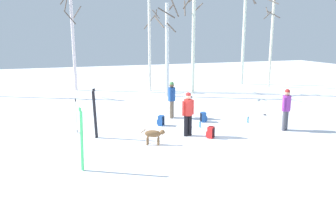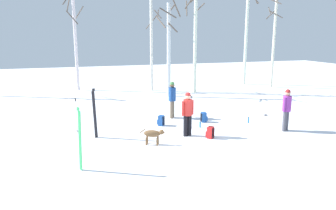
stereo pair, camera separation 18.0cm
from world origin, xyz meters
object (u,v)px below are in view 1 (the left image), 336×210
Objects in this scene: dog at (154,134)px; ski_pair_lying_0 at (264,115)px; water_bottle_0 at (248,120)px; birch_tree_4 at (193,31)px; backpack_1 at (203,117)px; backpack_0 at (211,132)px; person_0 at (188,111)px; ski_pair_planted_0 at (95,114)px; person_1 at (286,107)px; ski_poles_1 at (191,111)px; person_2 at (172,97)px; birch_tree_6 at (272,33)px; birch_tree_1 at (73,39)px; water_bottle_1 at (200,125)px; birch_tree_3 at (167,47)px; backpack_2 at (161,121)px; ski_pair_planted_1 at (82,140)px; birch_tree_5 at (244,33)px; birch_tree_2 at (150,41)px.

ski_pair_lying_0 is at bearing 21.26° from dog.
birch_tree_4 is (0.56, 7.78, 3.92)m from water_bottle_0.
backpack_1 is at bearing -177.11° from ski_pair_lying_0.
backpack_0 is (-3.99, -2.36, 0.20)m from ski_pair_lying_0.
person_0 is at bearing -158.73° from ski_pair_lying_0.
birch_tree_4 reaches higher than ski_pair_planted_0.
backpack_1 is at bearing 49.47° from person_0.
person_1 reaches higher than backpack_0.
ski_pair_lying_0 is (0.66, 2.40, -0.97)m from person_1.
ski_pair_planted_0 is 4.33× the size of backpack_0.
ski_poles_1 is (2.02, 1.51, 0.36)m from dog.
person_2 is 1.13× the size of ski_pair_lying_0.
birch_tree_6 reaches higher than dog.
person_0 is 12.92m from birch_tree_1.
water_bottle_1 is 7.68m from birch_tree_3.
backpack_1 is 1.99m from backpack_2.
ski_pair_planted_0 is 3.06m from ski_pair_planted_1.
birch_tree_5 is at bearing 54.35° from backpack_0.
backpack_0 is (0.72, -0.53, -0.77)m from person_0.
ski_pair_lying_0 is 13.69m from birch_tree_1.
ski_pair_planted_1 is (-2.57, -1.55, 0.55)m from dog.
backpack_2 is (-1.29, 2.23, 0.00)m from backpack_0.
ski_poles_1 is (-3.55, 1.48, -0.24)m from person_1.
birch_tree_3 is (1.07, 8.48, 2.85)m from backpack_0.
ski_pair_lying_0 is (6.24, 2.43, -0.38)m from dog.
water_bottle_0 is at bearing 17.49° from dog.
birch_tree_5 reaches higher than person_2.
person_0 is at bearing -97.36° from birch_tree_2.
backpack_1 is 1.97m from water_bottle_0.
birch_tree_2 reaches higher than ski_pair_planted_0.
birch_tree_5 is at bearing 50.95° from backpack_1.
person_0 is 0.22× the size of birch_tree_5.
ski_poles_1 is 0.21× the size of birch_tree_2.
person_1 is 3.90× the size of backpack_0.
person_0 reaches higher than dog.
person_0 is at bearing -130.53° from backpack_1.
birch_tree_3 is at bearing 101.73° from water_bottle_0.
birch_tree_4 is (7.90, 10.84, 3.12)m from ski_pair_planted_1.
water_bottle_1 is at bearing -123.47° from backpack_1.
backpack_1 is (-2.63, 2.23, -0.77)m from person_1.
ski_pair_planted_1 is (-8.14, -1.58, -0.05)m from person_1.
ski_pair_lying_0 is at bearing -82.51° from birch_tree_4.
backpack_2 is (0.96, 2.29, -0.17)m from dog.
water_bottle_0 is 0.04× the size of birch_tree_5.
backpack_1 is at bearing -129.05° from birch_tree_5.
person_0 is 1.00× the size of person_1.
birch_tree_6 is at bearing 34.82° from backpack_2.
birch_tree_3 reaches higher than ski_pair_lying_0.
birch_tree_5 is at bearing 65.03° from ski_pair_lying_0.
backpack_2 is at bearing -178.53° from ski_pair_lying_0.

